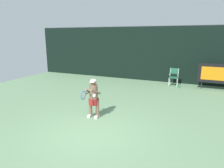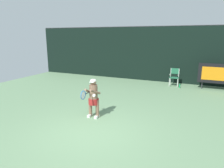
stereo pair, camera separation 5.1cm
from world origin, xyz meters
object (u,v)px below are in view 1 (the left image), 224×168
(scoreboard, at_px, (219,74))
(tennis_player, at_px, (94,97))
(umpire_chair, at_px, (174,76))
(water_bottle, at_px, (179,86))
(tennis_racket, at_px, (84,95))

(scoreboard, height_order, tennis_player, scoreboard)
(umpire_chair, height_order, tennis_player, tennis_player)
(scoreboard, distance_m, tennis_player, 7.76)
(scoreboard, bearing_deg, tennis_player, -125.73)
(umpire_chair, bearing_deg, water_bottle, -43.42)
(umpire_chair, height_order, water_bottle, umpire_chair)
(umpire_chair, distance_m, tennis_racket, 7.33)
(scoreboard, height_order, tennis_racket, scoreboard)
(scoreboard, xyz_separation_m, water_bottle, (-2.02, -0.34, -0.82))
(scoreboard, xyz_separation_m, umpire_chair, (-2.41, 0.03, -0.33))
(scoreboard, xyz_separation_m, tennis_player, (-4.53, -6.30, -0.14))
(umpire_chair, distance_m, water_bottle, 0.73)
(tennis_player, bearing_deg, water_bottle, 67.20)
(water_bottle, height_order, tennis_racket, tennis_racket)
(tennis_player, bearing_deg, umpire_chair, 71.46)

